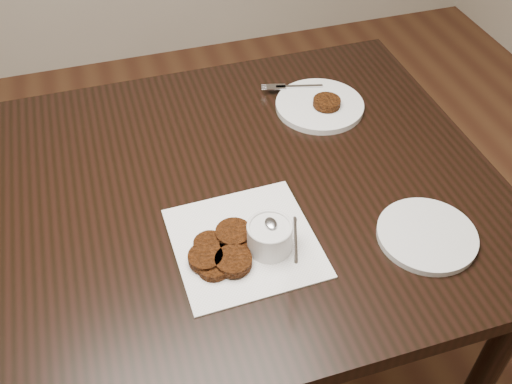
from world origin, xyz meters
TOP-DOWN VIEW (x-y plane):
  - table at (-0.03, 0.15)m, footprint 1.47×0.95m
  - napkin at (0.11, -0.02)m, footprint 0.28×0.28m
  - sauce_ramekin at (0.15, -0.04)m, footprint 0.15×0.15m
  - patty_cluster at (0.06, -0.03)m, footprint 0.25×0.25m
  - plate_with_patty at (0.41, 0.35)m, footprint 0.27×0.27m
  - plate_empty at (0.46, -0.11)m, footprint 0.21×0.21m

SIDE VIEW (x-z plane):
  - table at x=-0.03m, z-range 0.00..0.75m
  - napkin at x=0.11m, z-range 0.75..0.75m
  - plate_empty at x=0.46m, z-range 0.75..0.76m
  - patty_cluster at x=0.06m, z-range 0.75..0.78m
  - plate_with_patty at x=0.41m, z-range 0.75..0.78m
  - sauce_ramekin at x=0.15m, z-range 0.75..0.88m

